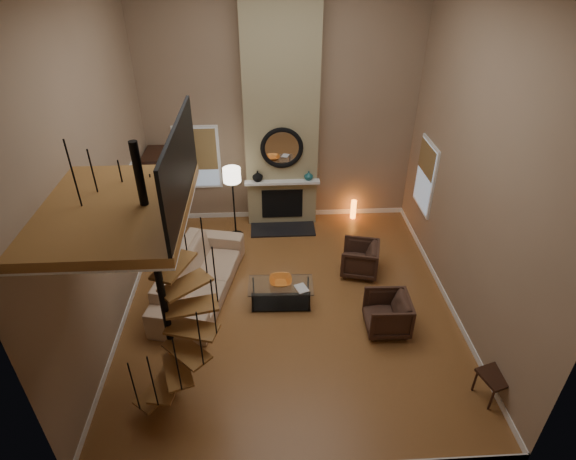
{
  "coord_description": "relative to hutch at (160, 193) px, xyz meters",
  "views": [
    {
      "loc": [
        -0.38,
        -6.6,
        5.92
      ],
      "look_at": [
        0.0,
        0.4,
        1.4
      ],
      "focal_mm": 28.96,
      "sensor_mm": 36.0,
      "label": 1
    }
  ],
  "objects": [
    {
      "name": "ground",
      "position": [
        2.76,
        -2.78,
        -0.95
      ],
      "size": [
        6.0,
        6.5,
        0.01
      ],
      "primitive_type": "cube",
      "color": "#A76C35",
      "rests_on": "ground"
    },
    {
      "name": "back_wall",
      "position": [
        2.76,
        0.47,
        1.8
      ],
      "size": [
        6.0,
        0.02,
        5.5
      ],
      "primitive_type": "cube",
      "color": "#92785E",
      "rests_on": "ground"
    },
    {
      "name": "front_wall",
      "position": [
        2.76,
        -6.03,
        1.8
      ],
      "size": [
        6.0,
        0.02,
        5.5
      ],
      "primitive_type": "cube",
      "color": "#92785E",
      "rests_on": "ground"
    },
    {
      "name": "left_wall",
      "position": [
        -0.24,
        -2.78,
        1.8
      ],
      "size": [
        0.02,
        6.5,
        5.5
      ],
      "primitive_type": "cube",
      "color": "#92785E",
      "rests_on": "ground"
    },
    {
      "name": "right_wall",
      "position": [
        5.76,
        -2.78,
        1.8
      ],
      "size": [
        0.02,
        6.5,
        5.5
      ],
      "primitive_type": "cube",
      "color": "#92785E",
      "rests_on": "ground"
    },
    {
      "name": "baseboard_back",
      "position": [
        2.76,
        0.46,
        -0.89
      ],
      "size": [
        6.0,
        0.02,
        0.12
      ],
      "primitive_type": "cube",
      "color": "white",
      "rests_on": "ground"
    },
    {
      "name": "baseboard_left",
      "position": [
        -0.23,
        -2.78,
        -0.89
      ],
      "size": [
        0.02,
        6.5,
        0.12
      ],
      "primitive_type": "cube",
      "color": "white",
      "rests_on": "ground"
    },
    {
      "name": "baseboard_right",
      "position": [
        5.75,
        -2.78,
        -0.89
      ],
      "size": [
        0.02,
        6.5,
        0.12
      ],
      "primitive_type": "cube",
      "color": "white",
      "rests_on": "ground"
    },
    {
      "name": "chimney_breast",
      "position": [
        2.76,
        0.28,
        1.8
      ],
      "size": [
        1.6,
        0.38,
        5.5
      ],
      "primitive_type": "cube",
      "color": "#958961",
      "rests_on": "ground"
    },
    {
      "name": "hearth",
      "position": [
        2.76,
        -0.21,
        -0.93
      ],
      "size": [
        1.5,
        0.6,
        0.04
      ],
      "primitive_type": "cube",
      "color": "black",
      "rests_on": "ground"
    },
    {
      "name": "firebox",
      "position": [
        2.76,
        0.08,
        -0.4
      ],
      "size": [
        0.95,
        0.02,
        0.72
      ],
      "primitive_type": "cube",
      "color": "black",
      "rests_on": "chimney_breast"
    },
    {
      "name": "mantel",
      "position": [
        2.76,
        -0.0,
        0.2
      ],
      "size": [
        1.7,
        0.18,
        0.06
      ],
      "primitive_type": "cube",
      "color": "white",
      "rests_on": "chimney_breast"
    },
    {
      "name": "mirror_frame",
      "position": [
        2.76,
        0.06,
        1.0
      ],
      "size": [
        0.94,
        0.1,
        0.94
      ],
      "primitive_type": "torus",
      "rotation": [
        1.57,
        0.0,
        0.0
      ],
      "color": "black",
      "rests_on": "chimney_breast"
    },
    {
      "name": "mirror_disc",
      "position": [
        2.76,
        0.07,
        1.0
      ],
      "size": [
        0.8,
        0.01,
        0.8
      ],
      "primitive_type": "cylinder",
      "rotation": [
        1.57,
        0.0,
        0.0
      ],
      "color": "white",
      "rests_on": "chimney_breast"
    },
    {
      "name": "vase_left",
      "position": [
        2.21,
        0.04,
        0.35
      ],
      "size": [
        0.24,
        0.24,
        0.25
      ],
      "primitive_type": "imported",
      "color": "black",
      "rests_on": "mantel"
    },
    {
      "name": "vase_right",
      "position": [
        3.36,
        0.04,
        0.33
      ],
      "size": [
        0.2,
        0.2,
        0.21
      ],
      "primitive_type": "imported",
      "color": "#185155",
      "rests_on": "mantel"
    },
    {
      "name": "window_back",
      "position": [
        0.86,
        0.44,
        0.67
      ],
      "size": [
        1.02,
        0.06,
        1.52
      ],
      "color": "white",
      "rests_on": "back_wall"
    },
    {
      "name": "window_right",
      "position": [
        5.73,
        -0.78,
        0.68
      ],
      "size": [
        0.06,
        1.02,
        1.52
      ],
      "color": "white",
      "rests_on": "right_wall"
    },
    {
      "name": "entry_door",
      "position": [
        -0.19,
        -0.98,
        0.1
      ],
      "size": [
        0.1,
        1.05,
        2.16
      ],
      "color": "white",
      "rests_on": "ground"
    },
    {
      "name": "loft",
      "position": [
        0.72,
        -4.58,
        2.29
      ],
      "size": [
        1.7,
        2.2,
        1.09
      ],
      "color": "olive",
      "rests_on": "left_wall"
    },
    {
      "name": "spiral_stair",
      "position": [
        0.98,
        -4.58,
        0.83
      ],
      "size": [
        1.47,
        1.47,
        4.06
      ],
      "color": "black",
      "rests_on": "ground"
    },
    {
      "name": "hutch",
      "position": [
        0.0,
        0.0,
        0.0
      ],
      "size": [
        0.41,
        0.88,
        1.96
      ],
      "primitive_type": "cube",
      "color": "black",
      "rests_on": "ground"
    },
    {
      "name": "sofa",
      "position": [
        1.06,
        -2.34,
        -0.55
      ],
      "size": [
        1.64,
        2.92,
        0.8
      ],
      "primitive_type": "imported",
      "rotation": [
        0.0,
        0.0,
        1.36
      ],
      "color": "tan",
      "rests_on": "ground"
    },
    {
      "name": "armchair_near",
      "position": [
        4.31,
        -1.93,
        -0.6
      ],
      "size": [
        0.89,
        0.88,
        0.67
      ],
      "primitive_type": "imported",
      "rotation": [
        0.0,
        0.0,
        -1.82
      ],
      "color": "#3E261C",
      "rests_on": "ground"
    },
    {
      "name": "armchair_far",
      "position": [
        4.49,
        -3.53,
        -0.6
      ],
      "size": [
        0.77,
        0.75,
        0.68
      ],
      "primitive_type": "imported",
      "rotation": [
        0.0,
        0.0,
        -1.6
      ],
      "color": "#3E261C",
      "rests_on": "ground"
    },
    {
      "name": "coffee_table",
      "position": [
        2.61,
        -2.76,
        -0.67
      ],
      "size": [
        1.21,
        0.63,
        0.45
      ],
      "color": "silver",
      "rests_on": "ground"
    },
    {
      "name": "bowl",
      "position": [
        2.61,
        -2.71,
        -0.45
      ],
      "size": [
        0.42,
        0.42,
        0.1
      ],
      "primitive_type": "imported",
      "color": "orange",
      "rests_on": "coffee_table"
    },
    {
      "name": "book",
      "position": [
        2.96,
        -2.91,
        -0.49
      ],
      "size": [
        0.28,
        0.32,
        0.03
      ],
      "primitive_type": "imported",
      "rotation": [
        0.0,
        0.0,
        0.37
      ],
      "color": "gray",
      "rests_on": "coffee_table"
    },
    {
      "name": "floor_lamp",
      "position": [
        1.67,
        -0.39,
        0.46
      ],
      "size": [
        0.38,
        0.38,
        1.7
      ],
      "color": "black",
      "rests_on": "ground"
    },
    {
      "name": "accent_lamp",
      "position": [
        4.49,
        0.24,
        -0.7
      ],
      "size": [
        0.13,
        0.13,
        0.47
      ],
      "primitive_type": "cylinder",
      "color": "orange",
      "rests_on": "ground"
    },
    {
      "name": "side_chair",
      "position": [
        5.76,
        -4.99,
        -0.42
      ],
      "size": [
        0.55,
        0.55,
        0.96
      ],
      "color": "black",
      "rests_on": "ground"
    }
  ]
}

